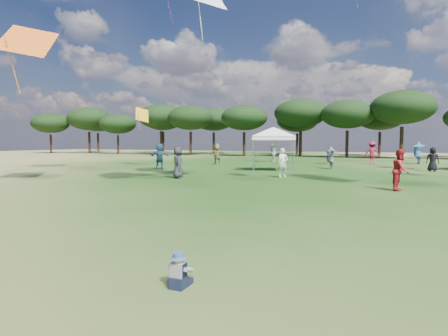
# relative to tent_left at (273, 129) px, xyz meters

# --- Properties ---
(tree_line) EXTENTS (108.78, 17.63, 7.77)m
(tree_line) POSITION_rel_tent_left_xyz_m (7.28, 25.79, 2.71)
(tree_line) COLOR black
(tree_line) RESTS_ON ground
(tent_left) EXTENTS (5.16, 5.16, 3.14)m
(tent_left) POSITION_rel_tent_left_xyz_m (0.00, 0.00, 0.00)
(tent_left) COLOR gray
(tent_left) RESTS_ON ground
(toddler) EXTENTS (0.31, 0.34, 0.46)m
(toddler) POSITION_rel_tent_left_xyz_m (4.49, -19.48, -2.51)
(toddler) COLOR black
(toddler) RESTS_ON ground
(festival_crowd) EXTENTS (29.88, 21.49, 1.93)m
(festival_crowd) POSITION_rel_tent_left_xyz_m (4.65, 4.22, -1.84)
(festival_crowd) COLOR #27272C
(festival_crowd) RESTS_ON ground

